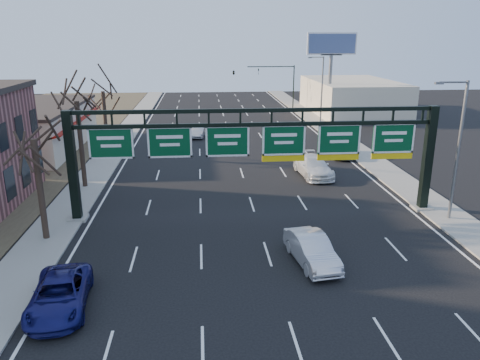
{
  "coord_description": "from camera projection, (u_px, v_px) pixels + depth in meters",
  "views": [
    {
      "loc": [
        -3.54,
        -21.34,
        11.58
      ],
      "look_at": [
        -1.22,
        5.61,
        3.2
      ],
      "focal_mm": 35.0,
      "sensor_mm": 36.0,
      "label": 1
    }
  ],
  "objects": [
    {
      "name": "tree_far",
      "position": [
        102.0,
        80.0,
        44.56
      ],
      "size": [
        3.6,
        3.6,
        8.86
      ],
      "color": "black",
      "rests_on": "sidewalk_left"
    },
    {
      "name": "streetlight_near",
      "position": [
        457.0,
        144.0,
        29.26
      ],
      "size": [
        2.15,
        0.22,
        9.0
      ],
      "color": "slate",
      "rests_on": "sidewalk_right"
    },
    {
      "name": "car_blue_suv",
      "position": [
        60.0,
        294.0,
        20.5
      ],
      "size": [
        2.85,
        5.31,
        1.42
      ],
      "primitive_type": "imported",
      "rotation": [
        0.0,
        0.0,
        0.1
      ],
      "color": "navy",
      "rests_on": "ground"
    },
    {
      "name": "sign_gantry",
      "position": [
        258.0,
        148.0,
        30.29
      ],
      "size": [
        24.6,
        1.2,
        7.2
      ],
      "color": "black",
      "rests_on": "ground"
    },
    {
      "name": "tree_gantry",
      "position": [
        31.0,
        121.0,
        25.64
      ],
      "size": [
        3.6,
        3.6,
        8.48
      ],
      "color": "black",
      "rests_on": "sidewalk_left"
    },
    {
      "name": "traffic_signal_mast",
      "position": [
        257.0,
        75.0,
        75.22
      ],
      "size": [
        10.16,
        0.54,
        7.0
      ],
      "color": "black",
      "rests_on": "ground"
    },
    {
      "name": "streetlight_far",
      "position": [
        321.0,
        87.0,
        61.62
      ],
      "size": [
        2.15,
        0.22,
        9.0
      ],
      "color": "slate",
      "rests_on": "sidewalk_right"
    },
    {
      "name": "building_right_distant",
      "position": [
        352.0,
        97.0,
        72.51
      ],
      "size": [
        12.0,
        20.0,
        5.0
      ],
      "primitive_type": "cube",
      "color": "beige",
      "rests_on": "ground"
    },
    {
      "name": "car_silver_sedan",
      "position": [
        312.0,
        250.0,
        24.65
      ],
      "size": [
        2.31,
        4.9,
        1.55
      ],
      "primitive_type": "imported",
      "rotation": [
        0.0,
        0.0,
        0.15
      ],
      "color": "silver",
      "rests_on": "ground"
    },
    {
      "name": "car_white_wagon",
      "position": [
        313.0,
        166.0,
        40.17
      ],
      "size": [
        2.85,
        5.95,
        1.67
      ],
      "primitive_type": "imported",
      "rotation": [
        0.0,
        0.0,
        0.09
      ],
      "color": "white",
      "rests_on": "ground"
    },
    {
      "name": "ground",
      "position": [
        273.0,
        271.0,
        24.03
      ],
      "size": [
        160.0,
        160.0,
        0.0
      ],
      "primitive_type": "plane",
      "color": "black",
      "rests_on": "ground"
    },
    {
      "name": "sidewalk_left",
      "position": [
        98.0,
        169.0,
        42.0
      ],
      "size": [
        3.0,
        120.0,
        0.12
      ],
      "primitive_type": "cube",
      "color": "gray",
      "rests_on": "ground"
    },
    {
      "name": "billboard_right",
      "position": [
        331.0,
        54.0,
        65.39
      ],
      "size": [
        7.0,
        0.5,
        12.0
      ],
      "color": "slate",
      "rests_on": "ground"
    },
    {
      "name": "cream_strip",
      "position": [
        29.0,
        127.0,
        49.18
      ],
      "size": [
        10.9,
        18.4,
        4.7
      ],
      "color": "beige",
      "rests_on": "ground"
    },
    {
      "name": "tree_mid",
      "position": [
        75.0,
        88.0,
        34.94
      ],
      "size": [
        3.6,
        3.6,
        9.24
      ],
      "color": "black",
      "rests_on": "sidewalk_left"
    },
    {
      "name": "sidewalk_right",
      "position": [
        375.0,
        163.0,
        44.09
      ],
      "size": [
        3.0,
        120.0,
        0.12
      ],
      "primitive_type": "cube",
      "color": "gray",
      "rests_on": "ground"
    },
    {
      "name": "lane_markings",
      "position": [
        240.0,
        167.0,
        43.06
      ],
      "size": [
        21.6,
        120.0,
        0.01
      ],
      "primitive_type": "cube",
      "color": "white",
      "rests_on": "ground"
    },
    {
      "name": "car_silver_distant",
      "position": [
        198.0,
        131.0,
        55.66
      ],
      "size": [
        2.01,
        4.34,
        1.38
      ],
      "primitive_type": "imported",
      "rotation": [
        0.0,
        0.0,
        -0.14
      ],
      "color": "#A8A9AD",
      "rests_on": "ground"
    },
    {
      "name": "car_grey_far",
      "position": [
        342.0,
        149.0,
        46.5
      ],
      "size": [
        2.77,
        5.05,
        1.63
      ],
      "primitive_type": "imported",
      "rotation": [
        0.0,
        0.0,
        -0.18
      ],
      "color": "#424548",
      "rests_on": "ground"
    }
  ]
}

